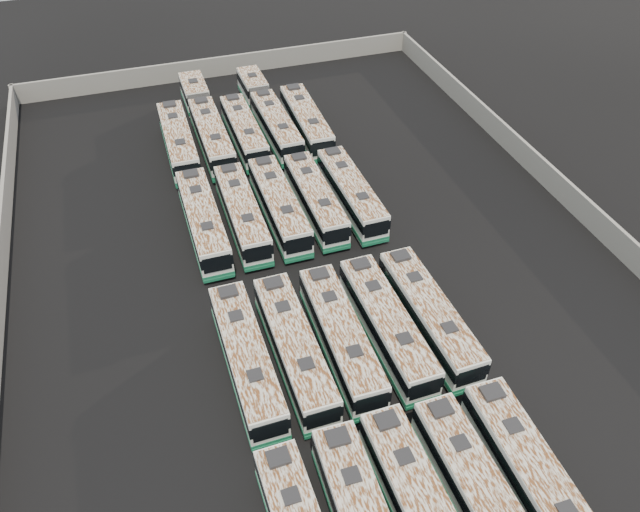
{
  "coord_description": "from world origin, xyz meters",
  "views": [
    {
      "loc": [
        -10.75,
        -31.15,
        31.67
      ],
      "look_at": [
        -0.02,
        1.24,
        1.6
      ],
      "focal_mm": 35.0,
      "sensor_mm": 36.0,
      "label": 1
    }
  ],
  "objects_px": {
    "bus_back_left": "(206,122)",
    "bus_midback_right": "(315,199)",
    "bus_front_right": "(480,497)",
    "bus_midfront_far_right": "(429,315)",
    "bus_midback_center": "(279,206)",
    "bus_midfront_far_left": "(247,359)",
    "bus_front_far_right": "(533,480)",
    "bus_midfront_right": "(387,325)",
    "bus_midback_far_left": "(203,221)",
    "bus_back_far_right": "(306,122)",
    "bus_midfront_left": "(295,348)",
    "bus_midback_far_right": "(351,193)",
    "bus_midback_left": "(242,213)",
    "bus_back_right": "(268,113)",
    "bus_midfront_center": "(341,337)",
    "bus_back_center": "(244,132)",
    "bus_back_far_left": "(178,142)"
  },
  "relations": [
    {
      "from": "bus_front_far_right",
      "to": "bus_back_far_right",
      "type": "xyz_separation_m",
      "value": [
        -0.03,
        39.21,
        -0.01
      ]
    },
    {
      "from": "bus_midfront_left",
      "to": "bus_midfront_far_right",
      "type": "bearing_deg",
      "value": -0.89
    },
    {
      "from": "bus_midback_far_left",
      "to": "bus_back_center",
      "type": "xyz_separation_m",
      "value": [
        6.16,
        12.47,
        -0.07
      ]
    },
    {
      "from": "bus_midback_left",
      "to": "bus_back_right",
      "type": "xyz_separation_m",
      "value": [
        6.16,
        15.24,
        -0.03
      ]
    },
    {
      "from": "bus_midback_far_left",
      "to": "bus_back_far_right",
      "type": "relative_size",
      "value": 1.0
    },
    {
      "from": "bus_front_far_right",
      "to": "bus_midfront_right",
      "type": "height_order",
      "value": "bus_front_far_right"
    },
    {
      "from": "bus_midfront_center",
      "to": "bus_midfront_left",
      "type": "bearing_deg",
      "value": -179.26
    },
    {
      "from": "bus_midback_far_left",
      "to": "bus_back_left",
      "type": "bearing_deg",
      "value": 78.65
    },
    {
      "from": "bus_midback_right",
      "to": "bus_back_far_right",
      "type": "height_order",
      "value": "bus_back_far_right"
    },
    {
      "from": "bus_midfront_far_left",
      "to": "bus_midback_far_left",
      "type": "bearing_deg",
      "value": 89.79
    },
    {
      "from": "bus_midback_far_right",
      "to": "bus_back_far_left",
      "type": "distance_m",
      "value": 17.58
    },
    {
      "from": "bus_back_left",
      "to": "bus_midfront_far_left",
      "type": "bearing_deg",
      "value": -95.82
    },
    {
      "from": "bus_midfront_left",
      "to": "bus_back_center",
      "type": "height_order",
      "value": "bus_midfront_left"
    },
    {
      "from": "bus_midback_right",
      "to": "bus_back_far_left",
      "type": "bearing_deg",
      "value": 126.71
    },
    {
      "from": "bus_midfront_far_left",
      "to": "bus_midfront_left",
      "type": "bearing_deg",
      "value": -3.15
    },
    {
      "from": "bus_midfront_center",
      "to": "bus_midback_far_left",
      "type": "height_order",
      "value": "bus_midback_far_left"
    },
    {
      "from": "bus_front_far_right",
      "to": "bus_midfront_left",
      "type": "relative_size",
      "value": 1.0
    },
    {
      "from": "bus_midfront_center",
      "to": "bus_midback_left",
      "type": "bearing_deg",
      "value": 102.69
    },
    {
      "from": "bus_midback_center",
      "to": "bus_midback_far_right",
      "type": "height_order",
      "value": "bus_midback_center"
    },
    {
      "from": "bus_back_left",
      "to": "bus_midback_right",
      "type": "bearing_deg",
      "value": -68.14
    },
    {
      "from": "bus_midfront_left",
      "to": "bus_back_left",
      "type": "relative_size",
      "value": 0.64
    },
    {
      "from": "bus_midfront_far_left",
      "to": "bus_midfront_far_right",
      "type": "relative_size",
      "value": 1.01
    },
    {
      "from": "bus_back_left",
      "to": "bus_back_right",
      "type": "bearing_deg",
      "value": -0.89
    },
    {
      "from": "bus_front_right",
      "to": "bus_midfront_left",
      "type": "relative_size",
      "value": 0.99
    },
    {
      "from": "bus_midfront_center",
      "to": "bus_back_center",
      "type": "xyz_separation_m",
      "value": [
        -0.01,
        27.04,
        -0.04
      ]
    },
    {
      "from": "bus_midfront_right",
      "to": "bus_back_left",
      "type": "relative_size",
      "value": 0.64
    },
    {
      "from": "bus_front_right",
      "to": "bus_midfront_far_right",
      "type": "xyz_separation_m",
      "value": [
        3.08,
        12.24,
        0.0
      ]
    },
    {
      "from": "bus_front_far_right",
      "to": "bus_back_left",
      "type": "xyz_separation_m",
      "value": [
        -9.24,
        42.28,
        -0.0
      ]
    },
    {
      "from": "bus_midfront_left",
      "to": "bus_back_far_right",
      "type": "bearing_deg",
      "value": 70.67
    },
    {
      "from": "bus_midfront_left",
      "to": "bus_midback_far_right",
      "type": "distance_m",
      "value": 17.19
    },
    {
      "from": "bus_midback_right",
      "to": "bus_midback_center",
      "type": "bearing_deg",
      "value": -179.98
    },
    {
      "from": "bus_midfront_center",
      "to": "bus_midback_right",
      "type": "relative_size",
      "value": 1.03
    },
    {
      "from": "bus_front_right",
      "to": "bus_back_left",
      "type": "xyz_separation_m",
      "value": [
        -6.16,
        42.27,
        0.02
      ]
    },
    {
      "from": "bus_midfront_far_right",
      "to": "bus_back_left",
      "type": "height_order",
      "value": "bus_back_left"
    },
    {
      "from": "bus_back_left",
      "to": "bus_back_far_right",
      "type": "distance_m",
      "value": 9.71
    },
    {
      "from": "bus_midback_far_left",
      "to": "bus_midback_right",
      "type": "relative_size",
      "value": 1.05
    },
    {
      "from": "bus_midfront_left",
      "to": "bus_midfront_right",
      "type": "height_order",
      "value": "bus_midfront_left"
    },
    {
      "from": "bus_midback_far_left",
      "to": "bus_back_center",
      "type": "bearing_deg",
      "value": 63.59
    },
    {
      "from": "bus_front_far_right",
      "to": "bus_midfront_right",
      "type": "distance_m",
      "value": 12.66
    },
    {
      "from": "bus_front_far_right",
      "to": "bus_midback_far_right",
      "type": "height_order",
      "value": "bus_front_far_right"
    },
    {
      "from": "bus_midfront_center",
      "to": "bus_back_far_left",
      "type": "relative_size",
      "value": 0.98
    },
    {
      "from": "bus_midfront_left",
      "to": "bus_midfront_center",
      "type": "bearing_deg",
      "value": -0.59
    },
    {
      "from": "bus_midfront_far_right",
      "to": "bus_back_center",
      "type": "xyz_separation_m",
      "value": [
        -6.14,
        27.1,
        -0.05
      ]
    },
    {
      "from": "bus_midfront_far_right",
      "to": "bus_midback_right",
      "type": "xyz_separation_m",
      "value": [
        -3.09,
        14.74,
        -0.05
      ]
    },
    {
      "from": "bus_midback_far_left",
      "to": "bus_back_far_right",
      "type": "bearing_deg",
      "value": 44.99
    },
    {
      "from": "bus_midfront_far_right",
      "to": "bus_midfront_right",
      "type": "bearing_deg",
      "value": 177.76
    },
    {
      "from": "bus_midfront_far_left",
      "to": "bus_back_far_right",
      "type": "distance_m",
      "value": 29.39
    },
    {
      "from": "bus_midfront_right",
      "to": "bus_midback_right",
      "type": "relative_size",
      "value": 1.04
    },
    {
      "from": "bus_midback_right",
      "to": "bus_back_far_left",
      "type": "xyz_separation_m",
      "value": [
        -9.24,
        12.38,
        0.08
      ]
    },
    {
      "from": "bus_front_far_right",
      "to": "bus_midfront_far_left",
      "type": "relative_size",
      "value": 1.0
    }
  ]
}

